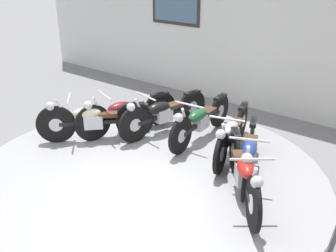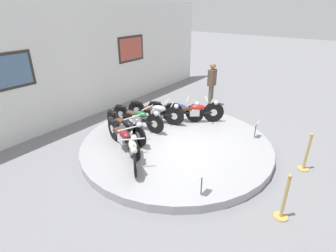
{
  "view_description": "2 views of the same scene",
  "coord_description": "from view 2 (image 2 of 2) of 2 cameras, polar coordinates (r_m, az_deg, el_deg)",
  "views": [
    {
      "loc": [
        3.41,
        -3.87,
        3.28
      ],
      "look_at": [
        0.25,
        0.21,
        0.98
      ],
      "focal_mm": 42.0,
      "sensor_mm": 36.0,
      "label": 1
    },
    {
      "loc": [
        -5.49,
        -3.75,
        3.83
      ],
      "look_at": [
        -0.09,
        0.22,
        0.67
      ],
      "focal_mm": 28.0,
      "sensor_mm": 36.0,
      "label": 2
    }
  ],
  "objects": [
    {
      "name": "ground_plane",
      "position": [
        7.67,
        1.75,
        -4.73
      ],
      "size": [
        60.0,
        60.0,
        0.0
      ],
      "primitive_type": "plane",
      "color": "slate"
    },
    {
      "name": "display_platform",
      "position": [
        7.62,
        1.76,
        -4.02
      ],
      "size": [
        5.39,
        5.39,
        0.22
      ],
      "primitive_type": "cylinder",
      "color": "#99999E",
      "rests_on": "ground_plane"
    },
    {
      "name": "back_wall",
      "position": [
        9.7,
        -18.51,
        12.82
      ],
      "size": [
        14.0,
        0.22,
        3.9
      ],
      "color": "silver",
      "rests_on": "ground_plane"
    },
    {
      "name": "motorcycle_cream",
      "position": [
        6.55,
        -7.6,
        -4.38
      ],
      "size": [
        1.44,
        1.5,
        0.81
      ],
      "color": "black",
      "rests_on": "display_platform"
    },
    {
      "name": "motorcycle_maroon",
      "position": [
        7.06,
        -9.78,
        -2.31
      ],
      "size": [
        0.79,
        1.89,
        0.8
      ],
      "color": "black",
      "rests_on": "display_platform"
    },
    {
      "name": "motorcycle_black",
      "position": [
        7.66,
        -9.21,
        0.01
      ],
      "size": [
        0.6,
        1.96,
        0.8
      ],
      "color": "black",
      "rests_on": "display_platform"
    },
    {
      "name": "motorcycle_green",
      "position": [
        8.22,
        -6.48,
        1.94
      ],
      "size": [
        0.54,
        1.98,
        0.79
      ],
      "color": "black",
      "rests_on": "display_platform"
    },
    {
      "name": "motorcycle_silver",
      "position": [
        8.62,
        -2.55,
        3.22
      ],
      "size": [
        0.65,
        1.94,
        0.79
      ],
      "color": "black",
      "rests_on": "display_platform"
    },
    {
      "name": "motorcycle_blue",
      "position": [
        8.78,
        1.78,
        3.57
      ],
      "size": [
        0.83,
        1.82,
        0.78
      ],
      "color": "black",
      "rests_on": "display_platform"
    },
    {
      "name": "motorcycle_red",
      "position": [
        8.65,
        5.76,
        3.32
      ],
      "size": [
        1.3,
        1.63,
        0.82
      ],
      "color": "black",
      "rests_on": "display_platform"
    },
    {
      "name": "info_placard_front_left",
      "position": [
        5.47,
        7.38,
        -11.43
      ],
      "size": [
        0.26,
        0.11,
        0.51
      ],
      "color": "#333338",
      "rests_on": "display_platform"
    },
    {
      "name": "info_placard_front_centre",
      "position": [
        8.03,
        18.61,
        0.02
      ],
      "size": [
        0.26,
        0.11,
        0.51
      ],
      "color": "#333338",
      "rests_on": "display_platform"
    },
    {
      "name": "visitor_standing",
      "position": [
        10.63,
        9.51,
        9.45
      ],
      "size": [
        0.36,
        0.23,
        1.75
      ],
      "color": "#6B6051",
      "rests_on": "ground_plane"
    },
    {
      "name": "stanchion_post_left_of_entry",
      "position": [
        5.69,
        23.87,
        -15.16
      ],
      "size": [
        0.28,
        0.28,
        1.02
      ],
      "color": "tan",
      "rests_on": "ground_plane"
    },
    {
      "name": "stanchion_post_right_of_entry",
      "position": [
        7.4,
        27.83,
        -6.09
      ],
      "size": [
        0.28,
        0.28,
        1.02
      ],
      "color": "tan",
      "rests_on": "ground_plane"
    }
  ]
}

